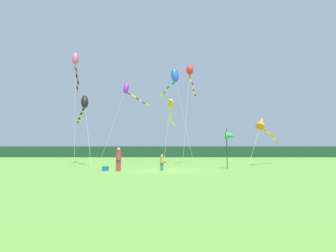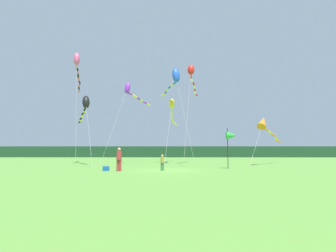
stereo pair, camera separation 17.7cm
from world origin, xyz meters
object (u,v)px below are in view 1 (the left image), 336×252
object	(u,v)px
kite_rainbow	(77,64)
person_child	(163,162)
kite_black	(85,105)
kite_orange	(264,125)
cooler_box	(106,169)
kite_yellow	(172,108)
banner_flag_pole	(232,136)
kite_purple	(130,91)
kite_red	(192,74)
person_adult	(120,158)
kite_blue	(175,77)

from	to	relation	value
kite_rainbow	person_child	bearing A→B (deg)	-44.89
kite_black	kite_orange	distance (m)	19.15
cooler_box	kite_yellow	size ratio (longest dim) A/B	0.04
banner_flag_pole	kite_black	xyz separation A→B (m)	(-14.27, 6.05, 3.68)
cooler_box	kite_purple	size ratio (longest dim) A/B	0.05
kite_yellow	cooler_box	bearing A→B (deg)	-110.48
person_child	cooler_box	bearing A→B (deg)	-175.35
person_child	kite_red	world-z (taller)	kite_red
kite_yellow	kite_red	bearing A→B (deg)	-54.02
kite_orange	kite_rainbow	xyz separation A→B (m)	(-20.59, 1.82, 7.16)
cooler_box	kite_purple	xyz separation A→B (m)	(-0.08, 12.56, 8.55)
kite_yellow	kite_rainbow	distance (m)	12.20
person_adult	kite_blue	world-z (taller)	kite_blue
person_child	kite_orange	xyz separation A→B (m)	(10.51, 8.22, 3.55)
kite_purple	person_adult	bearing A→B (deg)	-85.12
kite_orange	kite_purple	bearing A→B (deg)	164.84
banner_flag_pole	kite_yellow	size ratio (longest dim) A/B	0.30
banner_flag_pole	kite_black	distance (m)	15.93
person_adult	banner_flag_pole	size ratio (longest dim) A/B	0.51
kite_rainbow	kite_blue	world-z (taller)	kite_rainbow
cooler_box	kite_orange	distance (m)	17.47
kite_black	kite_blue	distance (m)	10.43
kite_purple	kite_orange	size ratio (longest dim) A/B	1.09
kite_blue	person_child	bearing A→B (deg)	-96.42
kite_red	kite_orange	xyz separation A→B (m)	(7.49, -1.69, -5.87)
person_child	kite_rainbow	size ratio (longest dim) A/B	0.10
kite_red	kite_orange	bearing A→B (deg)	-12.69
kite_yellow	kite_black	world-z (taller)	kite_yellow
person_adult	kite_red	size ratio (longest dim) A/B	0.15
kite_purple	kite_yellow	world-z (taller)	kite_purple
cooler_box	person_adult	bearing A→B (deg)	-17.75
kite_rainbow	person_adult	bearing A→B (deg)	-57.10
person_child	kite_rainbow	xyz separation A→B (m)	(-10.08, 10.04, 10.71)
person_child	person_adult	bearing A→B (deg)	-168.06
kite_red	kite_orange	distance (m)	9.67
person_child	kite_red	bearing A→B (deg)	73.03
person_adult	person_child	distance (m)	3.23
cooler_box	person_child	bearing A→B (deg)	4.65
person_adult	kite_black	world-z (taller)	kite_black
banner_flag_pole	kite_yellow	bearing A→B (deg)	115.06
kite_rainbow	kite_blue	size ratio (longest dim) A/B	1.14
person_adult	kite_purple	distance (m)	15.08
kite_purple	kite_black	world-z (taller)	kite_purple
kite_red	person_child	bearing A→B (deg)	-106.97
banner_flag_pole	cooler_box	bearing A→B (deg)	-164.77
person_adult	kite_orange	xyz separation A→B (m)	(13.66, 8.89, 3.27)
kite_purple	kite_blue	world-z (taller)	kite_blue
person_adult	kite_black	bearing A→B (deg)	120.58
kite_rainbow	kite_yellow	bearing A→B (deg)	15.07
banner_flag_pole	kite_yellow	xyz separation A→B (m)	(-4.96, 10.61, 3.95)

